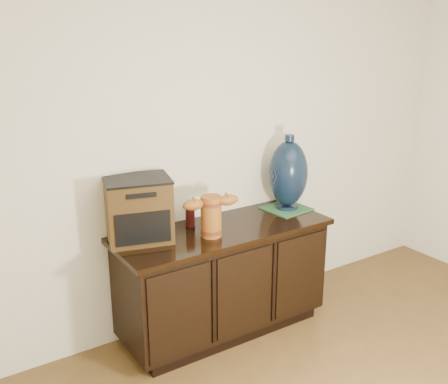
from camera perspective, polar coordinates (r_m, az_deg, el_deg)
sideboard at (r=3.58m, az=-0.11°, el=-9.44°), size 1.46×0.56×0.75m
terracotta_vessel at (r=3.26m, az=-1.42°, el=-2.38°), size 0.37×0.16×0.26m
tv_radio at (r=3.23m, az=-9.30°, el=-1.88°), size 0.46×0.41×0.39m
green_mat at (r=3.81m, az=6.79°, el=-1.80°), size 0.32×0.32×0.01m
lamp_base at (r=3.73m, az=7.00°, el=1.98°), size 0.30×0.30×0.54m
spray_can at (r=3.44m, az=-3.71°, el=-2.32°), size 0.06×0.06×0.18m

